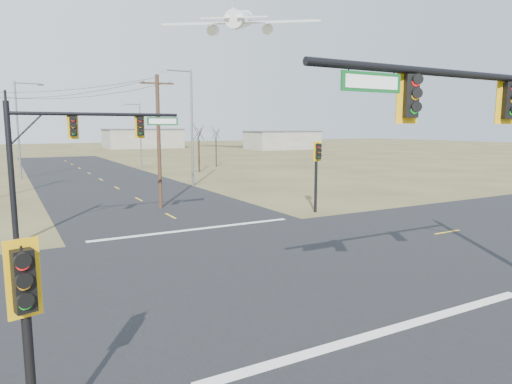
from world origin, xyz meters
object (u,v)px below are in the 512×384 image
(pedestal_signal_ne, at_px, (317,162))
(bare_tree_c, at_px, (199,132))
(mast_arm_far, at_px, (73,141))
(streetlight_a, at_px, (189,122))
(streetlight_b, at_px, (139,132))
(streetlight_c, at_px, (20,125))
(pedestal_signal_sw, at_px, (25,301))
(utility_pole_near, at_px, (159,140))
(bare_tree_d, at_px, (216,133))

(pedestal_signal_ne, height_order, bare_tree_c, bare_tree_c)
(mast_arm_far, bearing_deg, bare_tree_c, 53.88)
(streetlight_a, distance_m, streetlight_b, 21.88)
(streetlight_b, bearing_deg, streetlight_c, -132.24)
(streetlight_b, xyz_separation_m, streetlight_c, (-15.00, -6.55, 0.96))
(pedestal_signal_ne, xyz_separation_m, streetlight_c, (-16.74, 32.54, 2.57))
(streetlight_c, bearing_deg, pedestal_signal_sw, -115.20)
(pedestal_signal_ne, xyz_separation_m, pedestal_signal_sw, (-18.51, -16.82, -0.51))
(pedestal_signal_ne, distance_m, utility_pole_near, 11.28)
(bare_tree_c, bearing_deg, mast_arm_far, -122.49)
(streetlight_a, height_order, streetlight_c, streetlight_a)
(utility_pole_near, bearing_deg, mast_arm_far, -136.10)
(streetlight_c, bearing_deg, utility_pole_near, -96.18)
(pedestal_signal_sw, bearing_deg, pedestal_signal_ne, 28.12)
(bare_tree_d, bearing_deg, mast_arm_far, -123.93)
(mast_arm_far, distance_m, streetlight_a, 21.09)
(utility_pole_near, relative_size, bare_tree_d, 1.54)
(pedestal_signal_sw, distance_m, streetlight_c, 49.49)
(pedestal_signal_ne, bearing_deg, pedestal_signal_sw, -131.15)
(utility_pole_near, xyz_separation_m, streetlight_a, (6.32, 10.45, 1.43))
(pedestal_signal_ne, bearing_deg, streetlight_c, 123.81)
(streetlight_a, bearing_deg, bare_tree_d, 77.47)
(pedestal_signal_sw, distance_m, bare_tree_d, 60.08)
(mast_arm_far, bearing_deg, streetlight_c, 88.80)
(streetlight_a, relative_size, bare_tree_c, 1.72)
(mast_arm_far, distance_m, bare_tree_d, 43.47)
(pedestal_signal_sw, relative_size, bare_tree_d, 0.66)
(pedestal_signal_ne, height_order, bare_tree_d, bare_tree_d)
(streetlight_c, bearing_deg, streetlight_a, -70.31)
(utility_pole_near, height_order, streetlight_c, streetlight_c)
(streetlight_a, bearing_deg, bare_tree_c, 82.75)
(streetlight_b, relative_size, streetlight_c, 0.84)
(pedestal_signal_ne, xyz_separation_m, utility_pole_near, (-8.89, 6.80, 1.41))
(pedestal_signal_ne, relative_size, bare_tree_d, 0.80)
(pedestal_signal_ne, height_order, streetlight_c, streetlight_c)
(streetlight_a, distance_m, bare_tree_d, 22.54)
(streetlight_a, height_order, bare_tree_d, streetlight_a)
(mast_arm_far, bearing_deg, utility_pole_near, 40.28)
(utility_pole_near, distance_m, streetlight_c, 26.93)
(streetlight_b, bearing_deg, bare_tree_d, 11.08)
(utility_pole_near, bearing_deg, streetlight_a, 58.85)
(pedestal_signal_ne, bearing_deg, bare_tree_d, 82.96)
(bare_tree_d, bearing_deg, pedestal_signal_ne, -103.62)
(streetlight_b, bearing_deg, mast_arm_far, -85.33)
(streetlight_b, height_order, bare_tree_c, streetlight_b)
(utility_pole_near, distance_m, bare_tree_c, 26.86)
(pedestal_signal_sw, xyz_separation_m, bare_tree_c, (22.21, 47.34, 2.15))
(streetlight_a, xyz_separation_m, streetlight_c, (-14.17, 15.28, -0.27))
(mast_arm_far, distance_m, streetlight_c, 32.03)
(bare_tree_c, relative_size, bare_tree_d, 1.07)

